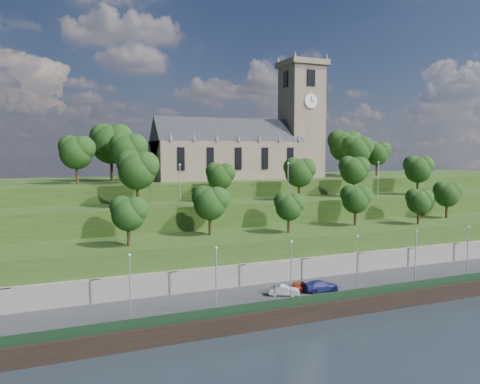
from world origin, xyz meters
name	(u,v)px	position (x,y,z in m)	size (l,w,h in m)	color
ground	(380,311)	(0.00, 0.00, 0.00)	(320.00, 320.00, 0.00)	#1C232D
promenade	(353,291)	(0.00, 6.00, 1.00)	(160.00, 12.00, 2.00)	#2D2D30
quay_wall	(381,303)	(0.00, -0.05, 1.10)	(160.00, 0.50, 2.20)	black
fence	(378,290)	(0.00, 0.60, 2.60)	(160.00, 0.10, 1.20)	black
retaining_wall	(330,271)	(0.00, 11.97, 2.50)	(160.00, 2.10, 5.00)	slate
embankment_lower	(310,253)	(0.00, 18.00, 4.00)	(160.00, 12.00, 8.00)	#253F15
embankment_upper	(280,231)	(0.00, 29.00, 6.00)	(160.00, 10.00, 12.00)	#253F15
hilltop	(238,210)	(0.00, 50.00, 7.50)	(160.00, 32.00, 15.00)	#253F15
church	(248,144)	(0.79, 45.98, 22.52)	(38.60, 12.35, 27.60)	#6C5D4B
trees_lower	(315,201)	(1.02, 18.27, 12.79)	(66.99, 8.89, 7.67)	black
trees_upper	(287,170)	(0.93, 28.07, 17.59)	(63.85, 8.07, 9.15)	black
trees_hilltop	(243,146)	(-0.82, 45.40, 22.00)	(75.40, 16.91, 11.59)	black
lamp_posts_promenade	(357,259)	(-2.00, 2.50, 6.55)	(60.36, 0.36, 7.88)	#B2B2B7
lamp_posts_upper	(288,178)	(0.00, 26.00, 16.08)	(40.36, 0.36, 6.97)	#B2B2B7
car_left	(301,286)	(-8.46, 6.01, 2.67)	(1.58, 3.94, 1.34)	#A1331A
car_middle	(284,290)	(-11.62, 5.14, 2.67)	(1.42, 4.08, 1.34)	#A6A4A9
car_right	(321,286)	(-6.12, 4.90, 2.73)	(2.06, 5.07, 1.47)	navy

